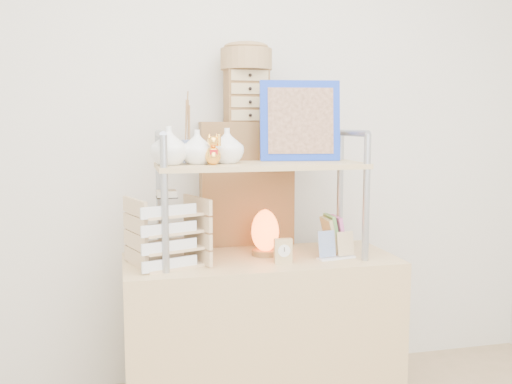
% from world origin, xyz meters
% --- Properties ---
extents(room_shell, '(3.42, 3.41, 2.61)m').
position_xyz_m(room_shell, '(0.00, 0.39, 1.69)').
color(room_shell, silver).
rests_on(room_shell, ground).
extents(desk, '(1.20, 0.50, 0.75)m').
position_xyz_m(desk, '(0.00, 1.20, 0.38)').
color(desk, tan).
rests_on(desk, ground).
extents(cabinet, '(0.47, 0.27, 1.35)m').
position_xyz_m(cabinet, '(0.01, 1.57, 0.68)').
color(cabinet, brown).
rests_on(cabinet, ground).
extents(hutch, '(0.92, 0.34, 0.79)m').
position_xyz_m(hutch, '(-0.09, 1.21, 1.20)').
color(hutch, '#989DA6').
rests_on(hutch, desk).
extents(letter_tray, '(0.32, 0.32, 0.32)m').
position_xyz_m(letter_tray, '(-0.41, 1.17, 0.88)').
color(letter_tray, tan).
rests_on(letter_tray, desk).
extents(salt_lamp, '(0.14, 0.13, 0.21)m').
position_xyz_m(salt_lamp, '(0.03, 1.25, 0.86)').
color(salt_lamp, brown).
rests_on(salt_lamp, desk).
extents(desk_clock, '(0.08, 0.04, 0.11)m').
position_xyz_m(desk_clock, '(0.07, 1.09, 0.80)').
color(desk_clock, tan).
rests_on(desk_clock, desk).
extents(postcard_stand, '(0.18, 0.08, 0.13)m').
position_xyz_m(postcard_stand, '(0.32, 1.11, 0.79)').
color(postcard_stand, white).
rests_on(postcard_stand, desk).
extents(drawer_chest, '(0.20, 0.16, 0.25)m').
position_xyz_m(drawer_chest, '(0.01, 1.55, 1.48)').
color(drawer_chest, brown).
rests_on(drawer_chest, cabinet).
extents(woven_basket, '(0.25, 0.25, 0.10)m').
position_xyz_m(woven_basket, '(0.01, 1.55, 1.65)').
color(woven_basket, olive).
rests_on(woven_basket, drawer_chest).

